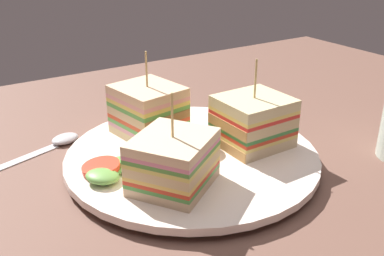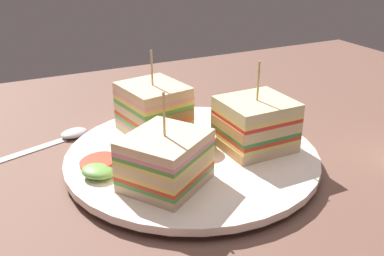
{
  "view_description": "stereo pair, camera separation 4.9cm",
  "coord_description": "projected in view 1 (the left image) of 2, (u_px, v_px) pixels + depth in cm",
  "views": [
    {
      "loc": [
        -24.24,
        -37.94,
        24.53
      ],
      "look_at": [
        0.0,
        0.0,
        4.52
      ],
      "focal_mm": 41.67,
      "sensor_mm": 36.0,
      "label": 1
    },
    {
      "loc": [
        -19.95,
        -40.36,
        24.53
      ],
      "look_at": [
        0.0,
        0.0,
        4.52
      ],
      "focal_mm": 41.67,
      "sensor_mm": 36.0,
      "label": 2
    }
  ],
  "objects": [
    {
      "name": "ground_plane",
      "position": [
        192.0,
        171.0,
        0.51
      ],
      "size": [
        121.44,
        82.43,
        1.8
      ],
      "primitive_type": "cube",
      "color": "brown"
    },
    {
      "name": "sandwich_wedge_2",
      "position": [
        253.0,
        121.0,
        0.51
      ],
      "size": [
        7.83,
        7.19,
        10.23
      ],
      "rotation": [
        0.0,
        0.0,
        9.44
      ],
      "color": "beige",
      "rests_on": "plate"
    },
    {
      "name": "chip_pile",
      "position": [
        192.0,
        142.0,
        0.51
      ],
      "size": [
        6.47,
        6.05,
        2.3
      ],
      "color": "#DEB262",
      "rests_on": "plate"
    },
    {
      "name": "salad_garnish",
      "position": [
        106.0,
        169.0,
        0.46
      ],
      "size": [
        7.14,
        6.49,
        1.44
      ],
      "color": "#52B24A",
      "rests_on": "plate"
    },
    {
      "name": "sandwich_wedge_0",
      "position": [
        148.0,
        111.0,
        0.54
      ],
      "size": [
        8.0,
        8.75,
        10.36
      ],
      "rotation": [
        0.0,
        0.0,
        4.88
      ],
      "color": "beige",
      "rests_on": "plate"
    },
    {
      "name": "spoon",
      "position": [
        49.0,
        146.0,
        0.55
      ],
      "size": [
        15.94,
        6.76,
        1.0
      ],
      "rotation": [
        0.0,
        0.0,
        0.31
      ],
      "color": "silver",
      "rests_on": "ground_plane"
    },
    {
      "name": "plate",
      "position": [
        192.0,
        157.0,
        0.51
      ],
      "size": [
        28.52,
        28.52,
        1.52
      ],
      "color": "white",
      "rests_on": "ground_plane"
    },
    {
      "name": "sandwich_wedge_1",
      "position": [
        173.0,
        161.0,
        0.43
      ],
      "size": [
        10.19,
        9.93,
        9.64
      ],
      "rotation": [
        0.0,
        0.0,
        6.87
      ],
      "color": "#D7B58B",
      "rests_on": "plate"
    }
  ]
}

